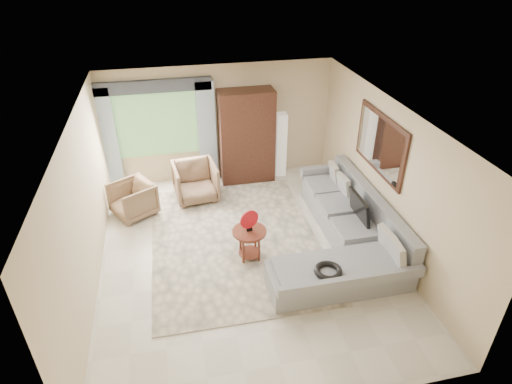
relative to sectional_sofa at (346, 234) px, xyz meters
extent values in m
plane|color=silver|center=(-1.78, 0.18, -0.28)|extent=(6.00, 6.00, 0.00)
cube|color=beige|center=(-1.92, 0.61, -0.27)|extent=(3.04, 4.03, 0.02)
cube|color=#94979C|center=(0.22, 0.68, -0.08)|extent=(0.90, 2.40, 0.40)
cube|color=#94979C|center=(-0.48, -0.92, -0.08)|extent=(2.30, 0.80, 0.40)
cube|color=#94979C|center=(0.57, 0.28, 0.37)|extent=(0.20, 3.20, 0.50)
cube|color=#94979C|center=(0.22, 1.96, 0.23)|extent=(0.90, 0.16, 0.22)
cube|color=#94979C|center=(-0.48, -1.37, 0.21)|extent=(2.30, 0.10, 0.18)
cube|color=black|center=(0.27, 0.16, 0.44)|extent=(0.14, 0.74, 0.48)
torus|color=black|center=(-0.78, -1.13, 0.26)|extent=(0.43, 0.43, 0.09)
cylinder|color=#4E2114|center=(-1.75, 0.07, 0.28)|extent=(0.58, 0.58, 0.04)
cylinder|color=#4E2114|center=(-1.75, 0.07, -0.02)|extent=(0.38, 0.38, 0.52)
cylinder|color=red|center=(-1.75, 0.07, 0.53)|extent=(0.33, 0.13, 0.34)
imported|color=#89694A|center=(-3.75, 1.90, 0.07)|extent=(1.05, 1.04, 0.70)
imported|color=brown|center=(-2.46, 2.26, 0.12)|extent=(0.95, 0.98, 0.81)
imported|color=#999999|center=(-4.16, 2.44, -0.03)|extent=(0.52, 0.47, 0.51)
cube|color=#321B10|center=(-1.23, 2.90, 0.77)|extent=(1.20, 0.55, 2.10)
cube|color=silver|center=(-0.43, 2.96, 0.47)|extent=(0.24, 0.24, 1.50)
cube|color=#669E59|center=(-3.13, 3.15, 1.12)|extent=(1.80, 0.04, 1.40)
cube|color=#9EB7CC|center=(-4.18, 3.06, 0.87)|extent=(0.40, 0.08, 2.30)
cube|color=#9EB7CC|center=(-2.08, 3.06, 0.87)|extent=(0.40, 0.08, 2.30)
cube|color=#1E232D|center=(-3.13, 3.08, 1.97)|extent=(2.40, 0.12, 0.26)
cube|color=black|center=(0.69, 0.53, 1.47)|extent=(0.04, 1.70, 1.05)
cube|color=white|center=(0.66, 0.53, 1.47)|extent=(0.02, 1.54, 0.90)
camera|label=1|loc=(-2.88, -5.68, 4.58)|focal=30.00mm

